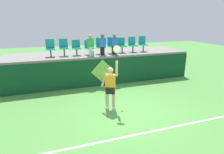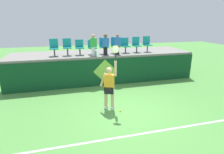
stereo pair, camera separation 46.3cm
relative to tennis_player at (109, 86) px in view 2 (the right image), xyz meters
The scene contains 20 objects.
ground_plane 1.21m from the tennis_player, 38.68° to the right, with size 40.00×40.00×0.00m, color #519342.
court_back_wall 2.84m from the tennis_player, 78.21° to the left, with size 10.31×0.20×1.44m, color #0F4223.
spectator_platform 4.09m from the tennis_player, 81.80° to the left, with size 10.31×2.58×0.12m, color gray.
court_baseline_stripe 2.25m from the tennis_player, 73.52° to the right, with size 9.27×0.08×0.01m, color white.
tennis_player is the anchor object (origin of this frame).
tennis_ball 1.05m from the tennis_player, 50.26° to the right, with size 0.07×0.07×0.07m, color #D1E533.
water_bottle 3.06m from the tennis_player, 89.35° to the left, with size 0.06×0.06×0.27m, color #26B272.
stadium_chair_0 4.30m from the tennis_player, 119.63° to the left, with size 0.44×0.42×0.89m.
stadium_chair_1 4.03m from the tennis_player, 110.97° to the left, with size 0.44×0.42×0.88m.
stadium_chair_2 3.84m from the tennis_player, 101.56° to the left, with size 0.44×0.42×0.81m.
stadium_chair_3 3.75m from the tennis_player, 90.86° to the left, with size 0.44×0.42×0.76m.
stadium_chair_4 3.83m from the tennis_player, 80.68° to the left, with size 0.44×0.42×0.88m.
stadium_chair_5 3.99m from the tennis_player, 70.77° to the left, with size 0.44×0.42×0.89m.
stadium_chair_6 4.21m from the tennis_player, 62.71° to the left, with size 0.44×0.42×0.85m.
stadium_chair_7 4.56m from the tennis_player, 54.84° to the left, with size 0.44×0.42×0.88m.
stadium_chair_8 4.97m from the tennis_player, 48.30° to the left, with size 0.44×0.42×0.90m.
spectator_0 3.40m from the tennis_player, 90.98° to the left, with size 0.34×0.20×1.11m.
spectator_1 3.42m from the tennis_player, 79.32° to the left, with size 0.34×0.21×1.12m.
spectator_2 3.62m from the tennis_player, 68.34° to the left, with size 0.34×0.20×1.11m.
wall_signage_mount 2.86m from the tennis_player, 80.58° to the left, with size 1.27×0.01×1.43m.
Camera 2 is at (-2.21, -6.03, 3.38)m, focal length 29.61 mm.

